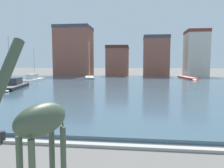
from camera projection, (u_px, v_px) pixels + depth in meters
harbor_water at (131, 86)px, 30.98m from camera, size 90.37×43.84×0.30m
quay_edge_coping at (113, 145)px, 9.08m from camera, size 90.37×0.50×0.12m
giraffe_statue at (38, 124)px, 4.77m from camera, size 1.18×2.31×4.15m
sailboat_red at (189, 79)px, 44.25m from camera, size 2.58×9.75×5.71m
sailboat_black at (10, 87)px, 26.88m from camera, size 3.91×8.16×6.62m
sailboat_white at (35, 80)px, 39.52m from camera, size 1.97×7.94×5.93m
sailboat_grey at (89, 78)px, 45.96m from camera, size 3.60×8.31×7.86m
mooring_bollard at (3, 137)px, 9.49m from camera, size 0.24×0.24×0.50m
townhouse_tall_gabled at (74, 51)px, 57.79m from camera, size 9.12×7.86×13.03m
townhouse_corner_house at (118, 61)px, 58.13m from camera, size 5.74×6.69×8.02m
townhouse_narrow_midrow at (156, 56)px, 56.38m from camera, size 6.42×7.16×10.34m
townhouse_end_terrace at (196, 54)px, 56.00m from camera, size 5.36×6.76×11.77m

